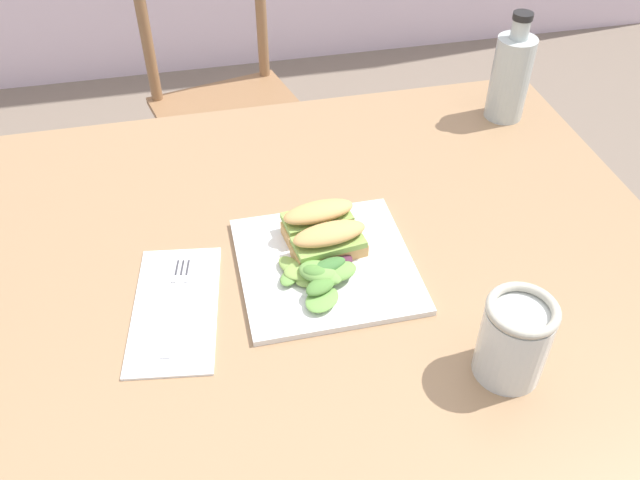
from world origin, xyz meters
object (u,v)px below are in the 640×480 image
(dining_table, at_px, (275,314))
(chair_wooden_far, at_px, (228,108))
(sandwich_half_front, at_px, (329,242))
(bottle_cold_brew, at_px, (510,81))
(plate_lunch, at_px, (326,265))
(fork_on_napkin, at_px, (177,297))
(mason_jar_iced_tea, at_px, (513,342))
(sandwich_half_back, at_px, (318,219))

(dining_table, bearing_deg, chair_wooden_far, 88.69)
(sandwich_half_front, distance_m, bottle_cold_brew, 0.55)
(plate_lunch, height_order, sandwich_half_front, sandwich_half_front)
(fork_on_napkin, bearing_deg, plate_lunch, 4.93)
(bottle_cold_brew, bearing_deg, mason_jar_iced_tea, -113.89)
(plate_lunch, height_order, bottle_cold_brew, bottle_cold_brew)
(dining_table, relative_size, fork_on_napkin, 6.86)
(plate_lunch, height_order, sandwich_half_back, sandwich_half_back)
(plate_lunch, relative_size, fork_on_napkin, 1.40)
(dining_table, bearing_deg, mason_jar_iced_tea, -45.55)
(chair_wooden_far, xyz_separation_m, plate_lunch, (0.06, -1.00, 0.30))
(chair_wooden_far, height_order, mason_jar_iced_tea, chair_wooden_far)
(sandwich_half_back, xyz_separation_m, mason_jar_iced_tea, (0.18, -0.31, 0.02))
(fork_on_napkin, bearing_deg, sandwich_half_front, 7.62)
(fork_on_napkin, height_order, mason_jar_iced_tea, mason_jar_iced_tea)
(fork_on_napkin, bearing_deg, dining_table, 18.97)
(sandwich_half_front, distance_m, fork_on_napkin, 0.24)
(sandwich_half_back, xyz_separation_m, bottle_cold_brew, (0.44, 0.28, 0.04))
(dining_table, height_order, sandwich_half_front, sandwich_half_front)
(dining_table, distance_m, chair_wooden_far, 0.98)
(plate_lunch, relative_size, sandwich_half_front, 2.19)
(sandwich_half_back, distance_m, fork_on_napkin, 0.25)
(bottle_cold_brew, bearing_deg, dining_table, -148.77)
(sandwich_half_back, height_order, mason_jar_iced_tea, mason_jar_iced_tea)
(dining_table, height_order, plate_lunch, plate_lunch)
(plate_lunch, bearing_deg, fork_on_napkin, -175.07)
(bottle_cold_brew, bearing_deg, plate_lunch, -141.96)
(fork_on_napkin, distance_m, bottle_cold_brew, 0.76)
(plate_lunch, distance_m, sandwich_half_back, 0.08)
(chair_wooden_far, height_order, plate_lunch, chair_wooden_far)
(chair_wooden_far, relative_size, mason_jar_iced_tea, 7.19)
(dining_table, xyz_separation_m, bottle_cold_brew, (0.52, 0.32, 0.20))
(sandwich_half_front, xyz_separation_m, mason_jar_iced_tea, (0.18, -0.25, 0.02))
(mason_jar_iced_tea, bearing_deg, sandwich_half_front, 125.35)
(plate_lunch, bearing_deg, sandwich_half_back, 87.06)
(chair_wooden_far, xyz_separation_m, sandwich_half_front, (0.06, -0.98, 0.33))
(plate_lunch, relative_size, sandwich_half_back, 2.19)
(chair_wooden_far, bearing_deg, sandwich_half_front, -86.27)
(dining_table, xyz_separation_m, sandwich_half_front, (0.09, -0.02, 0.16))
(plate_lunch, xyz_separation_m, bottle_cold_brew, (0.44, 0.35, 0.07))
(dining_table, relative_size, sandwich_half_back, 10.76)
(bottle_cold_brew, bearing_deg, chair_wooden_far, 127.58)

